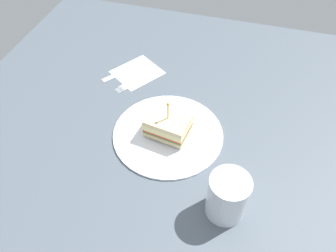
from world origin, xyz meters
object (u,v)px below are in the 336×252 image
object	(u,v)px
drink_glass	(227,198)
fork	(131,83)
knife	(121,72)
napkin	(137,72)
plate	(168,133)
sandwich_half_center	(167,124)

from	to	relation	value
drink_glass	fork	world-z (taller)	drink_glass
drink_glass	knife	xyz separation A→B (cm)	(33.27, 34.36, -4.32)
napkin	knife	distance (cm)	4.36
plate	napkin	world-z (taller)	plate
plate	drink_glass	bearing A→B (deg)	-134.16
napkin	fork	size ratio (longest dim) A/B	1.05
napkin	sandwich_half_center	bearing A→B (deg)	-143.75
plate	fork	size ratio (longest dim) A/B	2.24
drink_glass	fork	xyz separation A→B (cm)	(29.81, 30.31, -4.32)
knife	drink_glass	bearing A→B (deg)	-134.08
drink_glass	napkin	xyz separation A→B (cm)	(34.66, 30.23, -4.42)
sandwich_half_center	napkin	distance (cm)	24.05
sandwich_half_center	drink_glass	bearing A→B (deg)	-133.73
napkin	plate	bearing A→B (deg)	-143.21
napkin	fork	bearing A→B (deg)	179.08
plate	napkin	bearing A→B (deg)	36.79
plate	knife	world-z (taller)	plate
plate	napkin	xyz separation A→B (cm)	(19.36, 14.47, -0.40)
drink_glass	sandwich_half_center	bearing A→B (deg)	46.27
fork	knife	bearing A→B (deg)	49.47
plate	knife	bearing A→B (deg)	45.99
plate	fork	world-z (taller)	plate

